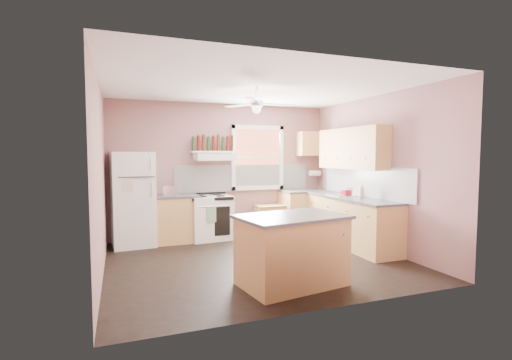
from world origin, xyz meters
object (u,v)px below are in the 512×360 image
object	(u,v)px
refrigerator	(133,199)
island	(292,252)
cart	(270,219)
stove	(210,217)
toaster	(172,191)

from	to	relation	value
refrigerator	island	world-z (taller)	refrigerator
cart	island	xyz separation A→B (m)	(-0.91, -2.93, 0.13)
refrigerator	stove	world-z (taller)	refrigerator
cart	toaster	bearing A→B (deg)	-174.71
stove	refrigerator	bearing A→B (deg)	175.92
refrigerator	toaster	distance (m)	0.71
stove	cart	size ratio (longest dim) A/B	1.43
refrigerator	stove	xyz separation A→B (m)	(1.43, 0.03, -0.43)
toaster	stove	size ratio (longest dim) A/B	0.33
toaster	island	xyz separation A→B (m)	(1.14, -2.77, -0.56)
stove	cart	distance (m)	1.31
toaster	cart	distance (m)	2.17
toaster	refrigerator	bearing A→B (deg)	-162.35
refrigerator	cart	xyz separation A→B (m)	(2.74, 0.09, -0.56)
toaster	cart	size ratio (longest dim) A/B	0.47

